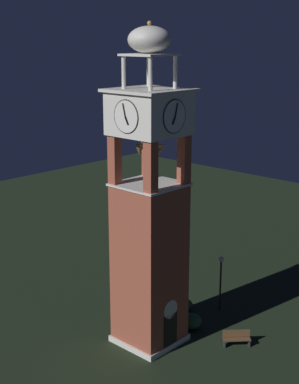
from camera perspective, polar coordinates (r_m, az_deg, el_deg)
The scene contains 7 objects.
ground at distance 35.07m, azimuth 0.00°, elevation -14.49°, with size 80.00×80.00×0.00m, color black.
clock_tower at distance 32.07m, azimuth 0.00°, elevation -3.00°, with size 3.82×3.82×18.14m.
park_bench at distance 34.66m, azimuth 8.64°, elevation -14.15°, with size 1.47×1.42×0.95m.
lamp_post at distance 37.79m, azimuth 7.09°, elevation -7.97°, with size 0.36×0.36×3.70m.
trash_bin at distance 38.79m, azimuth -1.05°, elevation -10.75°, with size 0.52×0.52×0.80m, color #4C4C51.
shrub_near_entry at distance 36.21m, azimuth 4.19°, elevation -12.67°, with size 1.25×1.25×0.94m, color #28562D.
shrub_left_of_tower at distance 38.37m, azimuth 3.66°, elevation -11.13°, with size 0.87×0.87×0.75m, color #28562D.
Camera 1 is at (-22.23, -20.84, 17.35)m, focal length 53.72 mm.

